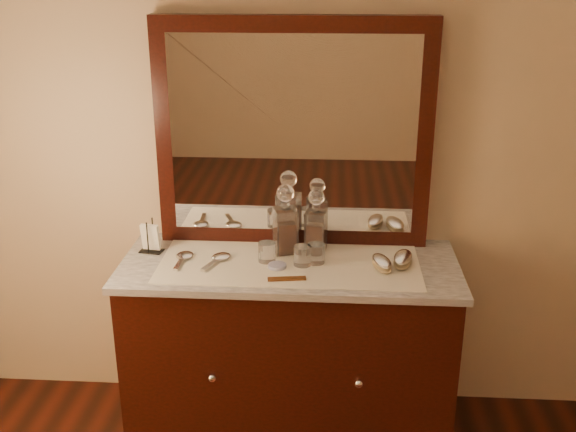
% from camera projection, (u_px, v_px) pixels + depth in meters
% --- Properties ---
extents(dresser_cabinet, '(1.40, 0.55, 0.82)m').
position_uv_depth(dresser_cabinet, '(289.00, 352.00, 3.03)').
color(dresser_cabinet, black).
rests_on(dresser_cabinet, floor).
extents(dresser_plinth, '(1.46, 0.59, 0.08)m').
position_uv_depth(dresser_plinth, '(289.00, 420.00, 3.16)').
color(dresser_plinth, black).
rests_on(dresser_plinth, floor).
extents(knob_left, '(0.04, 0.04, 0.04)m').
position_uv_depth(knob_left, '(212.00, 378.00, 2.77)').
color(knob_left, silver).
rests_on(knob_left, dresser_cabinet).
extents(knob_right, '(0.04, 0.04, 0.04)m').
position_uv_depth(knob_right, '(359.00, 383.00, 2.73)').
color(knob_right, silver).
rests_on(knob_right, dresser_cabinet).
extents(marble_top, '(1.44, 0.59, 0.03)m').
position_uv_depth(marble_top, '(290.00, 266.00, 2.88)').
color(marble_top, silver).
rests_on(marble_top, dresser_cabinet).
extents(mirror_frame, '(1.20, 0.08, 1.00)m').
position_uv_depth(mirror_frame, '(293.00, 134.00, 2.92)').
color(mirror_frame, black).
rests_on(mirror_frame, marble_top).
extents(mirror_glass, '(1.06, 0.01, 0.86)m').
position_uv_depth(mirror_glass, '(293.00, 136.00, 2.89)').
color(mirror_glass, white).
rests_on(mirror_glass, marble_top).
extents(lace_runner, '(1.10, 0.45, 0.00)m').
position_uv_depth(lace_runner, '(289.00, 264.00, 2.85)').
color(lace_runner, white).
rests_on(lace_runner, marble_top).
extents(pin_dish, '(0.08, 0.08, 0.01)m').
position_uv_depth(pin_dish, '(277.00, 266.00, 2.82)').
color(pin_dish, white).
rests_on(pin_dish, lace_runner).
extents(comb, '(0.16, 0.05, 0.01)m').
position_uv_depth(comb, '(287.00, 279.00, 2.71)').
color(comb, brown).
rests_on(comb, lace_runner).
extents(napkin_rack, '(0.11, 0.07, 0.15)m').
position_uv_depth(napkin_rack, '(151.00, 239.00, 2.96)').
color(napkin_rack, black).
rests_on(napkin_rack, marble_top).
extents(decanter_left, '(0.12, 0.12, 0.31)m').
position_uv_depth(decanter_left, '(285.00, 226.00, 2.93)').
color(decanter_left, brown).
rests_on(decanter_left, lace_runner).
extents(decanter_right, '(0.10, 0.10, 0.29)m').
position_uv_depth(decanter_right, '(316.00, 227.00, 2.94)').
color(decanter_right, brown).
rests_on(decanter_right, lace_runner).
extents(brush_near, '(0.10, 0.17, 0.04)m').
position_uv_depth(brush_near, '(382.00, 263.00, 2.81)').
color(brush_near, '#9E8861').
rests_on(brush_near, lace_runner).
extents(brush_far, '(0.11, 0.18, 0.05)m').
position_uv_depth(brush_far, '(403.00, 259.00, 2.84)').
color(brush_far, '#9E8861').
rests_on(brush_far, lace_runner).
extents(hand_mirror_outer, '(0.08, 0.19, 0.02)m').
position_uv_depth(hand_mirror_outer, '(184.00, 257.00, 2.90)').
color(hand_mirror_outer, silver).
rests_on(hand_mirror_outer, lace_runner).
extents(hand_mirror_inner, '(0.12, 0.20, 0.02)m').
position_uv_depth(hand_mirror_inner, '(219.00, 258.00, 2.89)').
color(hand_mirror_inner, silver).
rests_on(hand_mirror_inner, lace_runner).
extents(tumblers, '(0.28, 0.10, 0.08)m').
position_uv_depth(tumblers, '(295.00, 254.00, 2.85)').
color(tumblers, white).
rests_on(tumblers, lace_runner).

